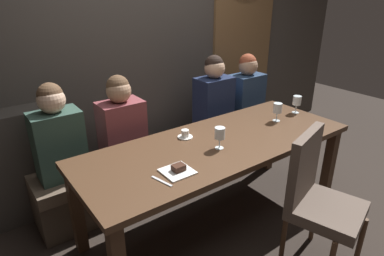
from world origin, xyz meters
The scene contains 16 objects.
ground centered at (0.00, 0.00, 0.00)m, with size 9.00×9.00×0.00m, color black.
back_wall_tiled centered at (0.00, 1.22, 1.50)m, with size 6.00×0.12×3.00m, color #423D38.
arched_door centered at (1.35, 1.15, 1.36)m, with size 0.90×0.05×2.55m.
dining_table centered at (0.00, 0.00, 0.65)m, with size 2.20×0.84×0.74m.
banquette_bench centered at (0.00, 0.70, 0.23)m, with size 2.50×0.44×0.45m.
chair_near_side centered at (0.25, -0.72, 0.56)m, with size 0.55×0.55×0.98m.
diner_redhead centered at (-0.99, 0.71, 0.81)m, with size 0.36×0.24×0.76m.
diner_bearded centered at (-0.48, 0.68, 0.80)m, with size 0.36×0.24×0.74m.
diner_far_end centered at (0.53, 0.70, 0.82)m, with size 0.36×0.24×0.78m.
diner_near_end centered at (1.01, 0.71, 0.80)m, with size 0.36×0.24×0.74m.
wine_glass_near_right centered at (1.00, 0.05, 0.86)m, with size 0.08×0.08×0.16m.
wine_glass_far_right centered at (0.69, 0.02, 0.85)m, with size 0.08×0.08×0.16m.
wine_glass_near_left centered at (-0.07, -0.09, 0.86)m, with size 0.08×0.08×0.16m.
espresso_cup centered at (-0.16, 0.22, 0.77)m, with size 0.12×0.12×0.06m.
dessert_plate centered at (-0.51, -0.18, 0.75)m, with size 0.19×0.19×0.05m.
fork_on_table centered at (-0.65, -0.22, 0.74)m, with size 0.02×0.17×0.01m, color silver.
Camera 1 is at (-1.53, -1.71, 1.83)m, focal length 30.95 mm.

